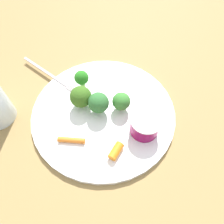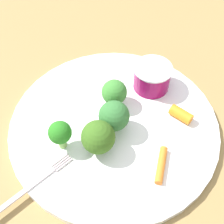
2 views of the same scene
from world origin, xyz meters
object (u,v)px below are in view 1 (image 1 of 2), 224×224
broccoli_floret_1 (121,102)px  broccoli_floret_2 (81,97)px  sauce_cup (145,125)px  fork (50,74)px  carrot_stick_1 (71,140)px  plate (104,112)px  broccoli_floret_3 (82,78)px  carrot_stick_0 (116,151)px  broccoli_floret_0 (98,102)px

broccoli_floret_1 → broccoli_floret_2: size_ratio=0.85×
sauce_cup → fork: (-0.19, -0.20, -0.02)m
carrot_stick_1 → plate: bearing=131.9°
sauce_cup → broccoli_floret_3: 0.18m
broccoli_floret_3 → carrot_stick_0: 0.18m
fork → broccoli_floret_0: bearing=41.9°
plate → broccoli_floret_0: size_ratio=5.85×
broccoli_floret_0 → carrot_stick_0: bearing=11.6°
broccoli_floret_0 → broccoli_floret_1: broccoli_floret_0 is taller
broccoli_floret_3 → carrot_stick_0: (0.18, 0.05, -0.02)m
broccoli_floret_2 → carrot_stick_0: broccoli_floret_2 is taller
plate → sauce_cup: 0.10m
plate → sauce_cup: sauce_cup is taller
broccoli_floret_1 → broccoli_floret_3: broccoli_floret_3 is taller
fork → broccoli_floret_2: bearing=35.7°
plate → sauce_cup: (0.06, 0.08, 0.03)m
fork → carrot_stick_1: bearing=14.2°
fork → plate: bearing=43.6°
broccoli_floret_0 → fork: (-0.12, -0.11, -0.03)m
plate → broccoli_floret_3: broccoli_floret_3 is taller
sauce_cup → plate: bearing=-128.1°
broccoli_floret_1 → broccoli_floret_2: (-0.02, -0.08, 0.00)m
plate → carrot_stick_1: carrot_stick_1 is taller
broccoli_floret_2 → fork: size_ratio=0.39×
broccoli_floret_0 → carrot_stick_0: 0.11m
sauce_cup → fork: bearing=-133.4°
plate → broccoli_floret_0: broccoli_floret_0 is taller
carrot_stick_0 → carrot_stick_1: (-0.04, -0.08, -0.00)m
carrot_stick_1 → fork: bearing=-165.8°
sauce_cup → broccoli_floret_1: bearing=-147.4°
broccoli_floret_1 → carrot_stick_0: (0.10, -0.03, -0.02)m
carrot_stick_1 → fork: size_ratio=0.39×
broccoli_floret_3 → broccoli_floret_2: bearing=-5.5°
plate → fork: size_ratio=2.23×
broccoli_floret_2 → broccoli_floret_1: bearing=74.9°
broccoli_floret_1 → carrot_stick_1: 0.13m
broccoli_floret_2 → carrot_stick_0: (0.12, 0.06, -0.02)m
broccoli_floret_0 → carrot_stick_0: broccoli_floret_0 is taller
broccoli_floret_0 → carrot_stick_0: (0.10, 0.02, -0.02)m
broccoli_floret_0 → broccoli_floret_1: bearing=85.2°
broccoli_floret_1 → broccoli_floret_3: 0.11m
broccoli_floret_3 → fork: broccoli_floret_3 is taller
broccoli_floret_1 → fork: 0.21m
sauce_cup → carrot_stick_0: sauce_cup is taller
carrot_stick_0 → broccoli_floret_1: bearing=164.8°
broccoli_floret_3 → carrot_stick_1: broccoli_floret_3 is taller
broccoli_floret_2 → carrot_stick_1: (0.09, -0.03, -0.03)m
broccoli_floret_3 → carrot_stick_0: broccoli_floret_3 is taller
broccoli_floret_1 → carrot_stick_1: size_ratio=0.85×
sauce_cup → broccoli_floret_0: bearing=-126.2°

